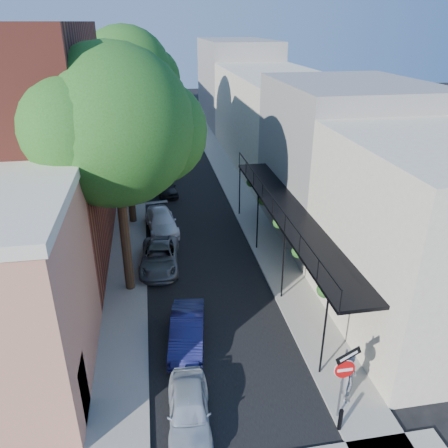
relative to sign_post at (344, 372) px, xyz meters
name	(u,v)px	position (x,y,z in m)	size (l,w,h in m)	color
road_surface	(178,165)	(-3.16, 29.03, -2.03)	(6.00, 64.00, 0.01)	black
sidewalk_left	(133,167)	(-7.16, 29.03, -1.98)	(2.00, 64.00, 0.12)	gray
sidewalk_right	(221,163)	(0.84, 29.03, -1.98)	(2.00, 64.00, 0.12)	gray
buildings_left	(61,117)	(-12.46, 27.79, 2.90)	(10.10, 59.10, 12.00)	tan
buildings_right	(277,115)	(5.83, 28.51, 2.39)	(9.80, 55.00, 10.00)	beige
sign_post	(344,372)	(0.00, 0.00, 0.00)	(0.89, 0.17, 2.99)	#595B60
bollard	(340,420)	(-0.16, -0.47, -1.52)	(0.14, 0.14, 0.80)	black
oak_near	(124,128)	(-6.53, 9.29, 5.84)	(7.48, 6.80, 11.42)	#362615
oak_mid	(130,113)	(-6.58, 17.26, 5.02)	(6.60, 6.00, 10.20)	#362615
oak_far	(132,75)	(-6.51, 26.30, 6.22)	(7.70, 7.00, 11.90)	#362615
parked_car_a	(189,410)	(-4.87, 0.68, -1.45)	(1.38, 3.44, 1.17)	#ABB4BE
parked_car_b	(187,331)	(-4.56, 4.60, -1.41)	(1.33, 3.80, 1.25)	#171848
parked_car_c	(160,257)	(-5.43, 10.95, -1.44)	(1.99, 4.31, 1.20)	slate
parked_car_d	(162,221)	(-5.15, 15.52, -1.42)	(1.72, 4.22, 1.23)	white
parked_car_e	(166,187)	(-4.56, 21.88, -1.44)	(1.41, 3.50, 1.19)	black
parked_car_f	(163,170)	(-4.56, 26.25, -1.48)	(1.18, 3.38, 1.11)	slate
pedestrian	(349,376)	(0.57, 0.68, -0.93)	(0.72, 0.47, 1.98)	slate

